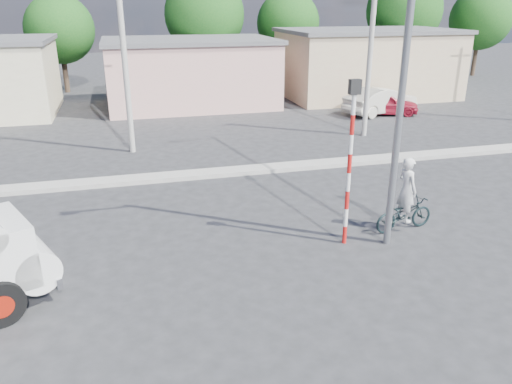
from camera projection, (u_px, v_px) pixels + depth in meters
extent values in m
plane|color=#29292B|center=(242.00, 288.00, 11.33)|extent=(120.00, 120.00, 0.00)
cube|color=#99968E|center=(192.00, 175.00, 18.53)|extent=(40.00, 0.80, 0.16)
cylinder|color=black|center=(0.00, 304.00, 9.88)|extent=(0.99, 0.65, 0.96)
cylinder|color=#AA1B0C|center=(0.00, 304.00, 9.88)|extent=(0.56, 0.48, 0.47)
cylinder|color=silver|center=(27.00, 259.00, 10.91)|extent=(1.62, 2.02, 0.96)
cube|color=silver|center=(45.00, 268.00, 11.24)|extent=(0.89, 1.76, 0.24)
imported|color=black|center=(404.00, 214.00, 14.08)|extent=(1.92, 0.89, 0.97)
imported|color=silver|center=(406.00, 200.00, 13.92)|extent=(0.53, 0.73, 1.85)
imported|color=beige|center=(380.00, 101.00, 28.79)|extent=(4.91, 3.05, 1.53)
imported|color=maroon|center=(384.00, 103.00, 28.63)|extent=(4.10, 2.55, 1.30)
cylinder|color=red|center=(345.00, 234.00, 13.37)|extent=(0.11, 0.11, 0.50)
cylinder|color=white|center=(346.00, 217.00, 13.20)|extent=(0.11, 0.11, 0.50)
cylinder|color=red|center=(347.00, 200.00, 13.02)|extent=(0.11, 0.11, 0.50)
cylinder|color=white|center=(348.00, 182.00, 12.84)|extent=(0.11, 0.11, 0.50)
cylinder|color=red|center=(350.00, 163.00, 12.66)|extent=(0.11, 0.11, 0.50)
cylinder|color=white|center=(351.00, 144.00, 12.48)|extent=(0.11, 0.11, 0.50)
cylinder|color=red|center=(352.00, 125.00, 12.31)|extent=(0.11, 0.11, 0.50)
cylinder|color=white|center=(354.00, 105.00, 12.13)|extent=(0.11, 0.11, 0.50)
cube|color=black|center=(355.00, 87.00, 11.97)|extent=(0.28, 0.18, 0.36)
cylinder|color=slate|center=(404.00, 73.00, 11.86)|extent=(0.18, 0.18, 9.00)
cube|color=#DEA598|center=(190.00, 74.00, 31.00)|extent=(10.00, 7.00, 3.80)
cube|color=#59595B|center=(189.00, 40.00, 30.28)|extent=(10.30, 7.30, 0.24)
cube|color=tan|center=(366.00, 65.00, 33.83)|extent=(11.00, 7.00, 4.20)
cube|color=#59595B|center=(369.00, 31.00, 33.04)|extent=(11.30, 7.30, 0.24)
cylinder|color=#38281E|center=(65.00, 68.00, 35.44)|extent=(0.36, 0.36, 3.47)
sphere|color=#275F1C|center=(60.00, 29.00, 34.52)|extent=(4.71, 4.71, 4.71)
cylinder|color=#38281E|center=(206.00, 60.00, 36.83)|extent=(0.36, 0.36, 4.20)
sphere|color=#275F1C|center=(204.00, 15.00, 35.71)|extent=(5.70, 5.70, 5.70)
cylinder|color=#38281E|center=(287.00, 58.00, 40.43)|extent=(0.36, 0.36, 3.64)
sphere|color=#275F1C|center=(288.00, 23.00, 39.45)|extent=(4.94, 4.94, 4.94)
cylinder|color=#38281E|center=(400.00, 53.00, 40.67)|extent=(0.36, 0.36, 4.37)
sphere|color=#275F1C|center=(404.00, 11.00, 39.50)|extent=(5.93, 5.93, 5.93)
cylinder|color=#38281E|center=(475.00, 53.00, 43.60)|extent=(0.36, 0.36, 3.81)
sphere|color=#275F1C|center=(481.00, 19.00, 42.59)|extent=(5.17, 5.17, 5.17)
cylinder|color=#99968E|center=(124.00, 57.00, 20.26)|extent=(0.24, 0.24, 8.00)
cylinder|color=#99968E|center=(370.00, 51.00, 22.92)|extent=(0.24, 0.24, 8.00)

